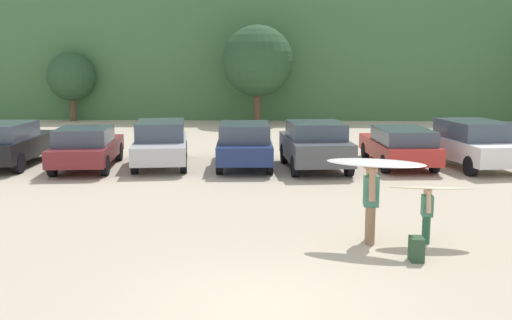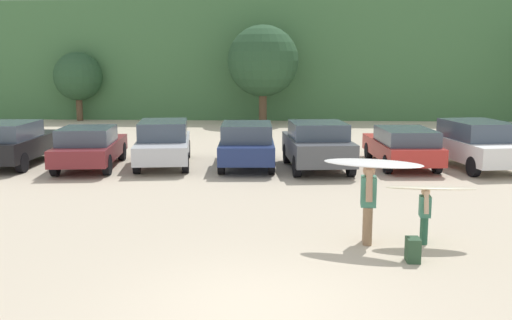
% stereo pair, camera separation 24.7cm
% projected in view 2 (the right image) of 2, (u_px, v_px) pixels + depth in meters
% --- Properties ---
extents(ground_plane, '(120.00, 120.00, 0.00)m').
position_uv_depth(ground_plane, '(253.00, 305.00, 8.93)').
color(ground_plane, beige).
extents(hillside_ridge, '(108.00, 12.00, 7.45)m').
position_uv_depth(hillside_ridge, '(279.00, 61.00, 42.29)').
color(hillside_ridge, '#427042').
rests_on(hillside_ridge, ground_plane).
extents(tree_center_left, '(2.99, 2.99, 4.26)m').
position_uv_depth(tree_center_left, '(78.00, 77.00, 36.50)').
color(tree_center_left, brown).
rests_on(tree_center_left, ground_plane).
extents(tree_far_right, '(4.20, 4.20, 5.81)m').
position_uv_depth(tree_far_right, '(263.00, 61.00, 34.63)').
color(tree_far_right, brown).
rests_on(tree_far_right, ground_plane).
extents(parked_car_black, '(2.01, 4.57, 1.59)m').
position_uv_depth(parked_car_black, '(13.00, 142.00, 20.77)').
color(parked_car_black, black).
rests_on(parked_car_black, ground_plane).
extents(parked_car_maroon, '(2.34, 4.68, 1.46)m').
position_uv_depth(parked_car_maroon, '(90.00, 146.00, 20.31)').
color(parked_car_maroon, maroon).
rests_on(parked_car_maroon, ground_plane).
extents(parked_car_silver, '(2.46, 4.97, 1.58)m').
position_uv_depth(parked_car_silver, '(164.00, 142.00, 20.93)').
color(parked_car_silver, silver).
rests_on(parked_car_silver, ground_plane).
extents(parked_car_navy, '(2.08, 4.65, 1.56)m').
position_uv_depth(parked_car_navy, '(247.00, 143.00, 20.58)').
color(parked_car_navy, navy).
rests_on(parked_car_navy, ground_plane).
extents(parked_car_dark_gray, '(2.41, 4.26, 1.64)m').
position_uv_depth(parked_car_dark_gray, '(317.00, 145.00, 20.03)').
color(parked_car_dark_gray, '#4C4F54').
rests_on(parked_car_dark_gray, ground_plane).
extents(parked_car_red, '(2.14, 4.69, 1.39)m').
position_uv_depth(parked_car_red, '(402.00, 146.00, 20.65)').
color(parked_car_red, '#B72D28').
rests_on(parked_car_red, ground_plane).
extents(parked_car_white, '(2.70, 4.56, 1.64)m').
position_uv_depth(parked_car_white, '(477.00, 143.00, 20.30)').
color(parked_car_white, white).
rests_on(parked_car_white, ground_plane).
extents(person_adult, '(0.33, 0.72, 1.63)m').
position_uv_depth(person_adult, '(368.00, 199.00, 11.84)').
color(person_adult, '#8C6B4C').
rests_on(person_adult, ground_plane).
extents(person_child, '(0.24, 0.55, 1.16)m').
position_uv_depth(person_child, '(425.00, 212.00, 11.88)').
color(person_child, '#26593F').
rests_on(person_child, ground_plane).
extents(surfboard_white, '(2.04, 1.10, 0.14)m').
position_uv_depth(surfboard_white, '(373.00, 163.00, 11.60)').
color(surfboard_white, white).
extents(surfboard_cream, '(1.84, 0.59, 0.14)m').
position_uv_depth(surfboard_cream, '(431.00, 188.00, 11.82)').
color(surfboard_cream, beige).
extents(backpack_dropped, '(0.24, 0.34, 0.45)m').
position_uv_depth(backpack_dropped, '(413.00, 250.00, 10.83)').
color(backpack_dropped, '#2D4C33').
rests_on(backpack_dropped, ground_plane).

